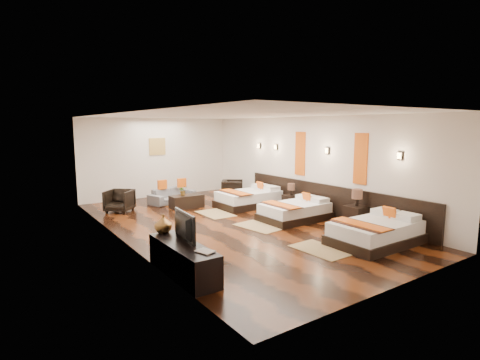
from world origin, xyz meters
TOP-DOWN VIEW (x-y plane):
  - floor at (0.00, 0.00)m, footprint 5.50×9.50m
  - ceiling at (0.00, 0.00)m, footprint 5.50×9.50m
  - back_wall at (0.00, 4.75)m, footprint 5.50×0.01m
  - left_wall at (-2.75, 0.00)m, footprint 0.01×9.50m
  - right_wall at (2.75, 0.00)m, footprint 0.01×9.50m
  - headboard_panel at (2.71, -0.80)m, footprint 0.08×6.60m
  - bed_near at (1.70, -3.19)m, footprint 2.00×1.26m
  - bed_mid at (1.69, -0.66)m, footprint 1.86×1.17m
  - bed_far at (1.69, 1.47)m, footprint 1.97×1.24m
  - nightstand_a at (2.44, -2.07)m, footprint 0.49×0.49m
  - nightstand_b at (2.44, 0.35)m, footprint 0.41×0.41m
  - jute_mat_near at (0.41, -2.81)m, footprint 0.79×1.22m
  - jute_mat_mid at (0.45, -0.66)m, footprint 0.92×1.30m
  - jute_mat_far at (0.27, 1.17)m, footprint 0.77×1.21m
  - tv_console at (-2.50, -2.41)m, footprint 0.50×1.80m
  - tv at (-2.45, -2.21)m, footprint 0.19×0.87m
  - book at (-2.50, -3.02)m, footprint 0.28×0.33m
  - figurine at (-2.50, -1.59)m, footprint 0.39×0.39m
  - sofa at (-0.05, 3.44)m, footprint 1.75×1.10m
  - armchair_left at (-1.93, 3.01)m, footprint 1.01×1.01m
  - armchair_right at (1.93, 2.80)m, footprint 1.01×1.00m
  - coffee_table at (-0.05, 2.39)m, footprint 1.01×0.51m
  - table_plant at (-0.14, 2.44)m, footprint 0.28×0.25m
  - orange_panel_a at (2.73, -1.90)m, footprint 0.04×0.40m
  - orange_panel_b at (2.73, 0.30)m, footprint 0.04×0.40m
  - sconce_near at (2.70, -3.00)m, footprint 0.07×0.12m
  - sconce_mid at (2.70, -0.80)m, footprint 0.07×0.12m
  - sconce_far at (2.70, 1.40)m, footprint 0.07×0.12m
  - sconce_lounge at (2.70, 2.30)m, footprint 0.07×0.12m
  - gold_artwork at (0.00, 4.73)m, footprint 0.60×0.04m

SIDE VIEW (x-z plane):
  - floor at x=0.00m, z-range -0.01..0.01m
  - jute_mat_near at x=0.41m, z-range 0.00..0.01m
  - jute_mat_mid at x=0.45m, z-range 0.00..0.01m
  - jute_mat_far at x=0.27m, z-range 0.00..0.01m
  - coffee_table at x=-0.05m, z-range 0.00..0.40m
  - sofa at x=-0.05m, z-range 0.00..0.48m
  - bed_mid at x=1.69m, z-range -0.11..0.60m
  - bed_far at x=1.69m, z-range -0.12..0.63m
  - bed_near at x=1.70m, z-range -0.12..0.64m
  - tv_console at x=-2.50m, z-range 0.00..0.55m
  - nightstand_b at x=2.44m, z-range -0.12..0.69m
  - armchair_left at x=-1.93m, z-range 0.00..0.66m
  - armchair_right at x=1.93m, z-range 0.00..0.66m
  - nightstand_a at x=2.44m, z-range -0.14..0.82m
  - headboard_panel at x=2.71m, z-range 0.00..0.90m
  - table_plant at x=-0.14m, z-range 0.40..0.69m
  - book at x=-2.50m, z-range 0.55..0.58m
  - figurine at x=-2.50m, z-range 0.55..0.89m
  - tv at x=-2.45m, z-range 0.55..1.05m
  - back_wall at x=0.00m, z-range 0.00..2.80m
  - left_wall at x=-2.75m, z-range 0.00..2.80m
  - right_wall at x=2.75m, z-range 0.00..2.80m
  - orange_panel_a at x=2.73m, z-range 1.05..2.35m
  - orange_panel_b at x=2.73m, z-range 1.05..2.35m
  - gold_artwork at x=0.00m, z-range 1.50..2.10m
  - sconce_near at x=2.70m, z-range 1.76..1.94m
  - sconce_mid at x=2.70m, z-range 1.76..1.94m
  - sconce_far at x=2.70m, z-range 1.76..1.94m
  - sconce_lounge at x=2.70m, z-range 1.76..1.94m
  - ceiling at x=0.00m, z-range 2.79..2.80m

